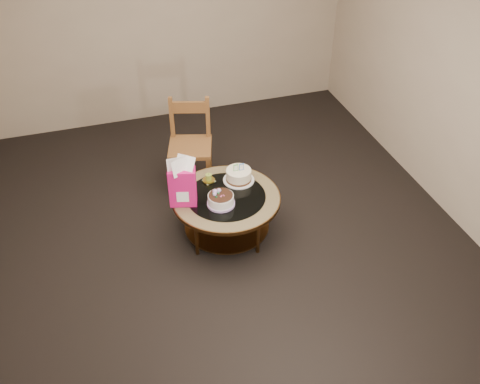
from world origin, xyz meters
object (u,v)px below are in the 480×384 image
object	(u,v)px
cream_cake	(239,175)
dining_chair	(190,144)
coffee_table	(226,203)
gift_bag	(182,182)
decorated_cake	(221,200)

from	to	relation	value
cream_cake	dining_chair	bearing A→B (deg)	114.83
coffee_table	cream_cake	bearing A→B (deg)	46.92
coffee_table	gift_bag	world-z (taller)	gift_bag
coffee_table	dining_chair	distance (m)	0.94
dining_chair	decorated_cake	bearing A→B (deg)	-71.32
cream_cake	decorated_cake	bearing A→B (deg)	-129.33
cream_cake	coffee_table	bearing A→B (deg)	-131.00
cream_cake	gift_bag	size ratio (longest dim) A/B	0.62
gift_bag	cream_cake	bearing A→B (deg)	32.67
coffee_table	decorated_cake	world-z (taller)	decorated_cake
gift_bag	decorated_cake	bearing A→B (deg)	-5.40
coffee_table	cream_cake	world-z (taller)	cream_cake
decorated_cake	gift_bag	world-z (taller)	gift_bag
decorated_cake	gift_bag	bearing A→B (deg)	158.93
gift_bag	dining_chair	xyz separation A→B (m)	(0.28, 0.91, -0.21)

